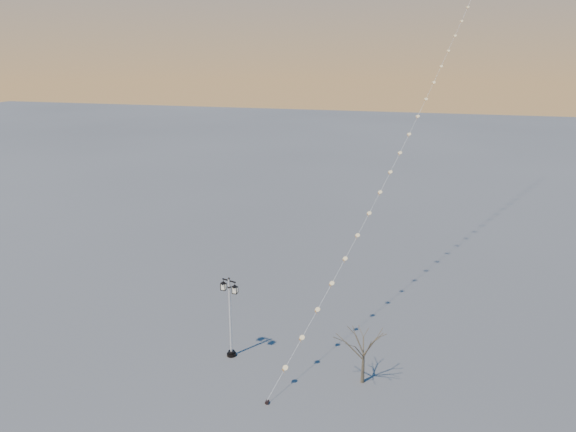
% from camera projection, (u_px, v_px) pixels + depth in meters
% --- Properties ---
extents(ground, '(300.00, 300.00, 0.00)m').
position_uv_depth(ground, '(242.00, 379.00, 31.69)').
color(ground, '#4F5050').
rests_on(ground, ground).
extents(street_lamp, '(1.33, 0.75, 5.40)m').
position_uv_depth(street_lamp, '(230.00, 313.00, 33.30)').
color(street_lamp, black).
rests_on(street_lamp, ground).
extents(bare_tree, '(2.12, 2.12, 3.52)m').
position_uv_depth(bare_tree, '(364.00, 345.00, 30.72)').
color(bare_tree, '#4B4130').
rests_on(bare_tree, ground).
extents(kite_train, '(14.26, 49.17, 33.05)m').
position_uv_depth(kite_train, '(428.00, 78.00, 45.35)').
color(kite_train, black).
rests_on(kite_train, ground).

